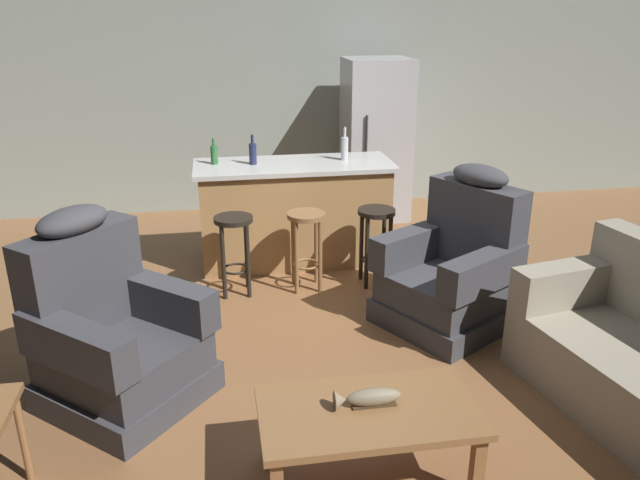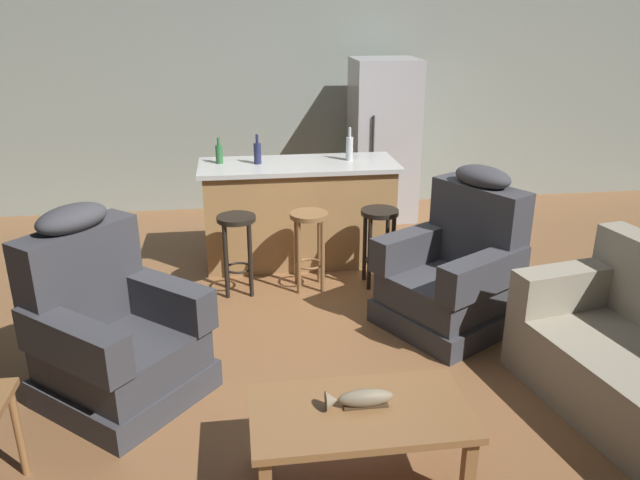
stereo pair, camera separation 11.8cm
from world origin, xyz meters
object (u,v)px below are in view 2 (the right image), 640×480
Objects in this scene: bottle_short_amber at (349,148)px; bottle_wine_dark at (257,153)px; bottle_tall_green at (219,154)px; bar_stool_left at (237,240)px; recliner_near_island at (455,272)px; bar_stool_right at (379,233)px; coffee_table at (360,419)px; kitchen_island at (299,212)px; recliner_near_lamp at (111,333)px; refrigerator at (383,140)px; bar_stool_middle at (309,236)px; fish_figurine at (359,399)px.

bottle_wine_dark is (-0.84, -0.02, -0.01)m from bottle_short_amber.
bar_stool_left is at bearing -80.15° from bottle_tall_green.
bottle_tall_green reaches higher than bar_stool_left.
bar_stool_right is (-0.41, 0.77, 0.05)m from recliner_near_island.
recliner_near_island is at bearing -40.65° from bottle_tall_green.
recliner_near_island is 1.76× the size of bar_stool_right.
coffee_table is at bearing -105.10° from bar_stool_right.
kitchen_island is 6.76× the size of bottle_wine_dark.
recliner_near_lamp is 5.13× the size of bottle_tall_green.
refrigerator is at bearing 39.22° from bottle_wine_dark.
coffee_table is 2.33m from bar_stool_middle.
bottle_short_amber is (1.18, -0.04, 0.03)m from bottle_tall_green.
bar_stool_left is at bearing 103.89° from fish_figurine.
bottle_wine_dark reaches higher than bottle_tall_green.
bottle_short_amber is 1.14× the size of bottle_wine_dark.
kitchen_island is 7.70× the size of bottle_tall_green.
bar_stool_left is 2.50m from refrigerator.
bottle_wine_dark is at bearing 104.48° from recliner_near_lamp.
coffee_table is 3.13m from bottle_short_amber.
kitchen_island is (0.01, 2.93, 0.02)m from fish_figurine.
fish_figurine is at bearing -90.25° from kitchen_island.
refrigerator is (1.05, 1.83, 0.41)m from bar_stool_middle.
recliner_near_island is 1.76× the size of bar_stool_left.
recliner_near_lamp is 1.00× the size of recliner_near_island.
bottle_wine_dark is (-1.44, -1.17, 0.17)m from refrigerator.
bottle_short_amber is at bearing 80.65° from fish_figurine.
kitchen_island is (0.01, 2.96, 0.11)m from coffee_table.
bar_stool_left is (0.79, 1.37, 0.05)m from recliner_near_lamp.
refrigerator is (0.04, 2.60, 0.46)m from recliner_near_island.
recliner_near_island is at bearing -61.95° from bar_stool_right.
bar_stool_right is at bearing -28.52° from bottle_tall_green.
bar_stool_middle is 0.60m from bar_stool_right.
coffee_table is 1.62× the size of bar_stool_middle.
recliner_near_lamp is 4.51× the size of bottle_wine_dark.
bar_stool_left is 1.39m from bottle_short_amber.
bottle_wine_dark is (0.34, -0.06, 0.01)m from bottle_tall_green.
refrigerator is at bearing 75.29° from fish_figurine.
bar_stool_left is 0.60m from bar_stool_middle.
recliner_near_lamp reaches higher than bar_stool_right.
bottle_short_amber reaches higher than bottle_tall_green.
fish_figurine is 1.65m from recliner_near_lamp.
coffee_table is 3.24× the size of fish_figurine.
coffee_table is at bearing 5.63° from recliner_near_lamp.
bar_stool_left is 2.55× the size of bottle_wine_dark.
bottle_short_amber is (-0.14, 0.68, 0.59)m from bar_stool_right.
bottle_short_amber is at bearing 101.84° from bar_stool_right.
fish_figurine is 0.19× the size of refrigerator.
refrigerator is 2.10m from bottle_tall_green.
fish_figurine is at bearing -76.11° from bar_stool_left.
bar_stool_left is at bearing -55.66° from recliner_near_island.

